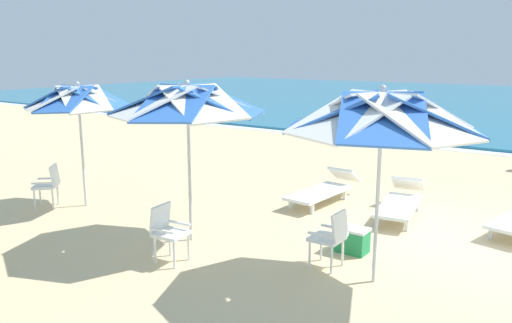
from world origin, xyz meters
TOP-DOWN VIEW (x-y plane):
  - ground_plane at (0.00, 0.00)m, footprint 80.00×80.00m
  - beach_umbrella_0 at (-0.41, -2.13)m, footprint 2.61×2.61m
  - plastic_chair_0 at (-1.10, -2.07)m, footprint 0.47×0.44m
  - beach_umbrella_1 at (-3.53, -2.38)m, footprint 2.51×2.51m
  - plastic_chair_1 at (-3.20, -3.24)m, footprint 0.51×0.49m
  - beach_umbrella_2 at (-6.63, -2.17)m, footprint 2.07×2.07m
  - plastic_chair_2 at (-7.13, -2.65)m, footprint 0.63×0.63m
  - sun_lounger_1 at (-1.13, 0.91)m, footprint 0.99×2.22m
  - sun_lounger_2 at (-2.76, 0.88)m, footprint 0.76×2.18m
  - cooler_box at (-1.10, -1.32)m, footprint 0.50×0.34m

SIDE VIEW (x-z plane):
  - ground_plane at x=0.00m, z-range 0.00..0.00m
  - cooler_box at x=-1.10m, z-range 0.00..0.40m
  - sun_lounger_1 at x=-1.13m, z-range -0.03..0.59m
  - sun_lounger_2 at x=-2.76m, z-range -0.03..0.59m
  - plastic_chair_0 at x=-1.10m, z-range 0.06..0.93m
  - plastic_chair_1 at x=-3.20m, z-range 0.06..0.93m
  - plastic_chair_2 at x=-7.13m, z-range 0.06..0.93m
  - beach_umbrella_2 at x=-6.63m, z-range 0.92..3.45m
  - beach_umbrella_0 at x=-0.41m, z-range 0.97..3.64m
  - beach_umbrella_1 at x=-3.53m, z-range 0.99..3.64m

